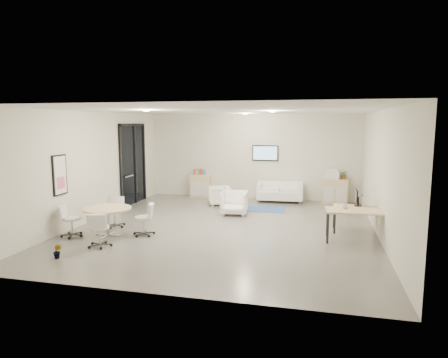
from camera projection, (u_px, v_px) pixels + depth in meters
name	position (u px, v px, depth m)	size (l,w,h in m)	color
room_shell	(225.00, 170.00, 10.83)	(9.60, 10.60, 4.80)	#5F5C57
glass_door	(133.00, 162.00, 14.17)	(0.09, 1.90, 2.85)	black
artwork	(60.00, 175.00, 10.21)	(0.05, 0.54, 1.04)	black
wall_tv	(265.00, 153.00, 14.99)	(0.98, 0.06, 0.58)	black
ceiling_spots	(225.00, 112.00, 11.45)	(3.14, 4.14, 0.03)	#FFEAC6
sideboard_left	(201.00, 186.00, 15.56)	(0.78, 0.41, 0.88)	#D5B480
sideboard_right	(335.00, 191.00, 14.38)	(0.88, 0.43, 0.88)	#D5B480
books	(199.00, 172.00, 15.50)	(0.45, 0.14, 0.22)	red
printer	(332.00, 174.00, 14.33)	(0.53, 0.46, 0.36)	white
loveseat	(280.00, 192.00, 14.67)	(1.70, 0.92, 0.62)	white
blue_rug	(263.00, 209.00, 13.40)	(1.46, 0.97, 0.01)	navy
armchair_left	(219.00, 195.00, 14.06)	(0.71, 0.66, 0.73)	white
armchair_right	(234.00, 202.00, 12.57)	(0.80, 0.75, 0.82)	white
desk_rear	(358.00, 210.00, 10.50)	(1.35, 0.76, 0.68)	#D5B480
desk_front	(358.00, 213.00, 9.65)	(1.53, 0.82, 0.78)	#D5B480
monitor	(357.00, 197.00, 10.61)	(0.20, 0.50, 0.44)	black
round_table	(107.00, 211.00, 10.15)	(1.20, 1.20, 0.73)	#D5B480
meeting_chairs	(108.00, 220.00, 10.18)	(2.45, 2.45, 0.82)	white
plant_cabinet	(344.00, 176.00, 14.21)	(0.28, 0.31, 0.24)	#3F7F3F
plant_floor	(58.00, 255.00, 8.51)	(0.18, 0.32, 0.14)	#3F7F3F
cup	(345.00, 206.00, 9.81)	(0.12, 0.10, 0.12)	white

